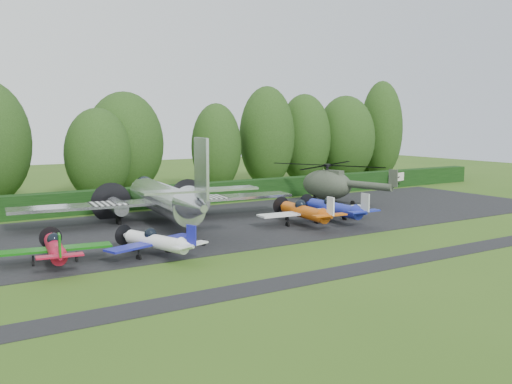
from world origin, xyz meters
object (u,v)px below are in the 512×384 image
transport_plane (166,199)px  helicopter (327,182)px  light_plane_white (156,241)px  sign_board (399,178)px  light_plane_red (55,248)px  light_plane_blue (334,208)px  light_plane_orange (304,212)px

transport_plane → helicopter: bearing=2.1°
light_plane_white → sign_board: (38.32, 17.35, 0.24)m
sign_board → light_plane_white: bearing=-138.4°
light_plane_red → light_plane_white: 5.72m
light_plane_white → transport_plane: bearing=82.3°
light_plane_blue → sign_board: 25.97m
light_plane_red → light_plane_orange: bearing=-1.9°
helicopter → light_plane_orange: bearing=-124.1°
light_plane_red → helicopter: 30.89m
light_plane_white → sign_board: size_ratio=2.01×
transport_plane → sign_board: size_ratio=7.08×
transport_plane → light_plane_blue: (11.74, -6.32, -0.87)m
light_plane_red → light_plane_white: size_ratio=1.03×
light_plane_white → sign_board: 42.07m
transport_plane → light_plane_red: transport_plane is taller
transport_plane → light_plane_orange: 10.84m
light_plane_white → light_plane_red: bearing=-174.2°
helicopter → sign_board: (15.11, 4.95, -0.82)m
light_plane_white → light_plane_orange: (13.56, 3.35, 0.16)m
sign_board → light_plane_blue: bearing=-130.0°
light_plane_white → helicopter: 26.34m
light_plane_orange → helicopter: (9.66, 9.05, 0.91)m
light_plane_blue → helicopter: helicopter is taller
light_plane_white → light_plane_blue: bearing=29.8°
transport_plane → light_plane_white: transport_plane is taller
transport_plane → light_plane_orange: size_ratio=3.04×
light_plane_white → light_plane_blue: (16.48, 3.29, 0.18)m
transport_plane → light_plane_white: size_ratio=3.52×
light_plane_orange → light_plane_white: bearing=-170.8°
transport_plane → light_plane_red: size_ratio=3.43×
light_plane_white → helicopter: bearing=46.7°
transport_plane → light_plane_white: 10.77m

